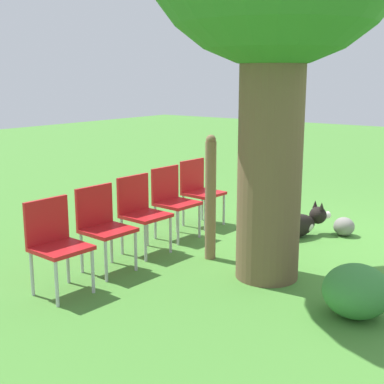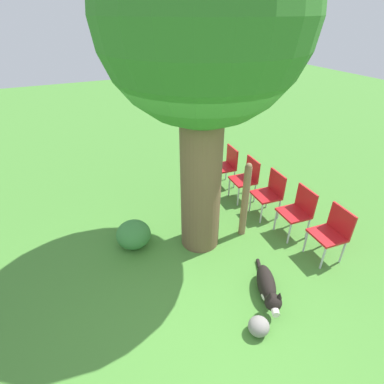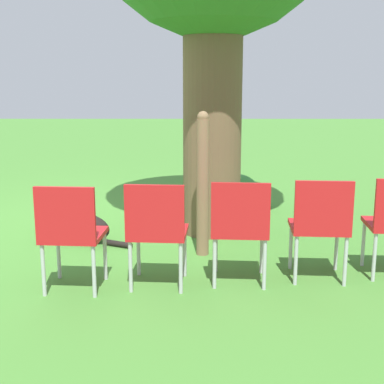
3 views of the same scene
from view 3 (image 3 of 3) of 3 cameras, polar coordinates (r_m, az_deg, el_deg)
ground_plane at (r=6.06m, az=-9.52°, el=-3.29°), size 30.00×30.00×0.00m
dog at (r=5.44m, az=-12.28°, el=-3.44°), size 0.56×1.02×0.41m
fence_post at (r=4.79m, az=1.16°, el=0.87°), size 0.11×0.11×1.31m
red_chair_0 at (r=4.08m, az=-12.82°, el=-3.95°), size 0.45×0.47×0.84m
red_chair_1 at (r=4.06m, az=-3.78°, el=-3.76°), size 0.45×0.47×0.84m
red_chair_2 at (r=4.14m, az=5.14°, el=-3.48°), size 0.45×0.47×0.84m
red_chair_3 at (r=4.31m, az=13.52°, el=-3.13°), size 0.45×0.47×0.84m
garden_rock at (r=5.92m, az=-15.09°, el=-2.78°), size 0.25×0.24×0.22m
low_shrub at (r=6.59m, az=4.80°, el=0.04°), size 0.54×0.54×0.43m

